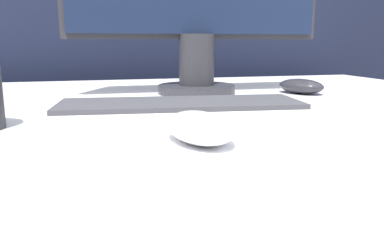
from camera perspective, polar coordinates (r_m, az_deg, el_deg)
partition_panel at (r=1.40m, az=-8.22°, el=2.37°), size 5.00×0.03×1.28m
computer_mouse_near at (r=0.45m, az=1.08°, el=-1.12°), size 0.09×0.13×0.04m
keyboard at (r=0.62m, az=-1.73°, el=1.75°), size 0.43×0.18×0.02m
computer_mouse_far at (r=0.92m, az=16.26°, el=4.97°), size 0.11×0.13×0.03m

